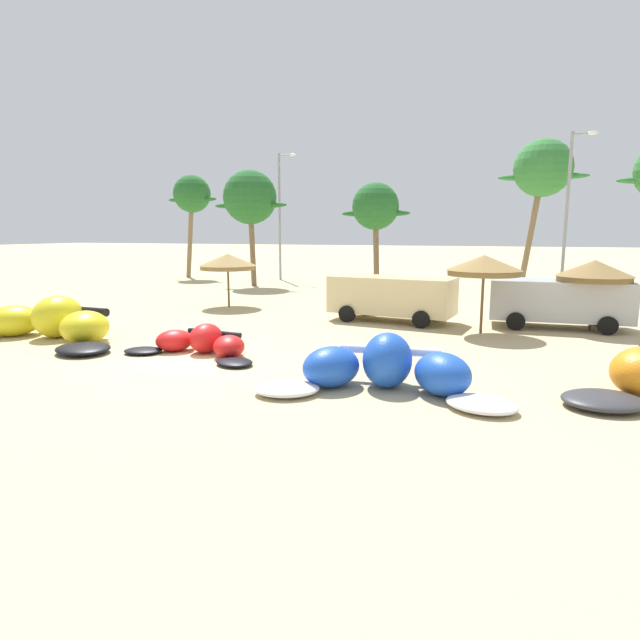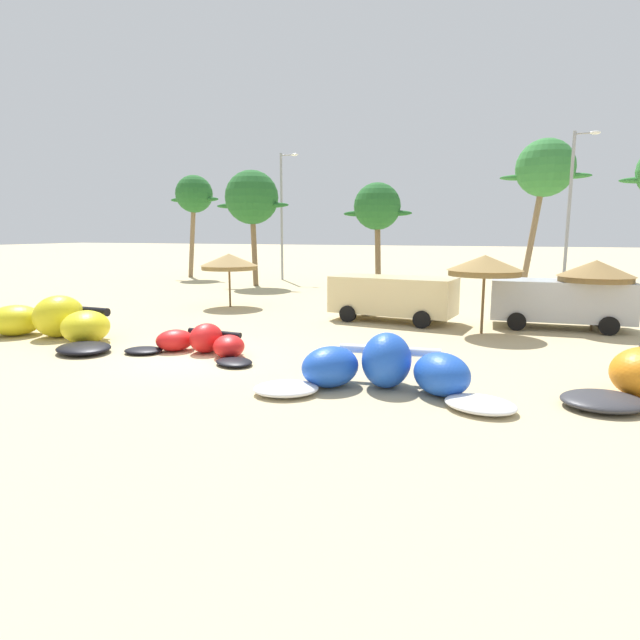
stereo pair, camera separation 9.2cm
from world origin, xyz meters
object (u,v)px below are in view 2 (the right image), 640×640
object	(u,v)px
parked_van	(557,300)
lamppost_west	(283,211)
beach_umbrella_middle	(485,265)
palm_leftmost	(194,195)
palm_center_left	(545,169)
kite_center	(385,370)
kite_left_of_center	(201,343)
palm_left_of_gap	(377,207)
parked_car_second	(390,295)
palm_left	(252,198)
beach_umbrella_near_van	(229,262)
kite_left	(50,323)
beach_umbrella_near_palms	(596,271)
lamppost_west_center	(571,207)

from	to	relation	value
parked_van	lamppost_west	distance (m)	24.29
beach_umbrella_middle	palm_leftmost	bearing A→B (deg)	143.64
parked_van	palm_center_left	xyz separation A→B (m)	(-0.12, 13.42, 6.28)
kite_center	lamppost_west	world-z (taller)	lamppost_west
palm_leftmost	kite_left_of_center	bearing A→B (deg)	-56.70
kite_left_of_center	palm_left_of_gap	world-z (taller)	palm_left_of_gap
kite_left_of_center	parked_car_second	xyz separation A→B (m)	(4.05, 7.84, 0.75)
parked_van	palm_leftmost	distance (m)	30.22
palm_left	palm_center_left	bearing A→B (deg)	8.82
beach_umbrella_near_van	palm_left_of_gap	distance (m)	11.97
kite_left	kite_center	world-z (taller)	kite_left
beach_umbrella_near_palms	lamppost_west_center	xyz separation A→B (m)	(0.05, 11.61, 2.82)
kite_center	parked_van	distance (m)	11.11
beach_umbrella_middle	parked_van	world-z (taller)	beach_umbrella_middle
beach_umbrella_near_palms	parked_van	xyz separation A→B (m)	(-1.23, 0.24, -1.16)
beach_umbrella_middle	palm_center_left	size ratio (longest dim) A/B	0.31
beach_umbrella_near_van	beach_umbrella_near_palms	size ratio (longest dim) A/B	1.04
palm_center_left	lamppost_west	size ratio (longest dim) A/B	0.97
palm_left	lamppost_west	bearing A→B (deg)	88.68
beach_umbrella_near_van	palm_left_of_gap	world-z (taller)	palm_left_of_gap
kite_left_of_center	lamppost_west	distance (m)	25.65
beach_umbrella_middle	palm_center_left	xyz separation A→B (m)	(2.48, 15.58, 4.89)
parked_van	beach_umbrella_middle	bearing A→B (deg)	-140.31
parked_car_second	palm_center_left	distance (m)	16.60
beach_umbrella_middle	parked_car_second	bearing A→B (deg)	157.82
parked_van	lamppost_west	world-z (taller)	lamppost_west
kite_left_of_center	kite_center	xyz separation A→B (m)	(6.05, -1.73, 0.15)
beach_umbrella_middle	parked_car_second	size ratio (longest dim) A/B	0.54
kite_left	palm_left_of_gap	bearing A→B (deg)	71.33
beach_umbrella_middle	palm_center_left	world-z (taller)	palm_center_left
beach_umbrella_near_van	beach_umbrella_middle	size ratio (longest dim) A/B	0.99
kite_center	beach_umbrella_near_van	xyz separation A→B (m)	(-10.35, 11.03, 1.73)
parked_car_second	lamppost_west_center	distance (m)	14.77
kite_left	palm_center_left	xyz separation A→B (m)	(16.46, 21.71, 6.81)
beach_umbrella_near_van	palm_center_left	world-z (taller)	palm_center_left
kite_left_of_center	lamppost_west_center	world-z (taller)	lamppost_west_center
kite_center	palm_center_left	distance (m)	24.97
beach_umbrella_near_van	parked_van	distance (m)	14.76
beach_umbrella_near_van	palm_left	bearing A→B (deg)	110.79
palm_left_of_gap	palm_center_left	xyz separation A→B (m)	(9.81, 2.03, 2.18)
kite_left	lamppost_west	world-z (taller)	lamppost_west
kite_left	beach_umbrella_near_van	xyz separation A→B (m)	(1.88, 9.11, 1.67)
kite_center	palm_left_of_gap	distance (m)	22.79
kite_left	kite_left_of_center	xyz separation A→B (m)	(6.17, -0.18, -0.22)
palm_left	palm_left_of_gap	bearing A→B (deg)	5.44
parked_van	kite_left	bearing A→B (deg)	-153.42
kite_left_of_center	kite_center	bearing A→B (deg)	-15.97
parked_van	palm_left	xyz separation A→B (m)	(-18.40, 10.59, 4.81)
kite_left	parked_van	world-z (taller)	parked_van
kite_center	palm_left	distance (m)	25.67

